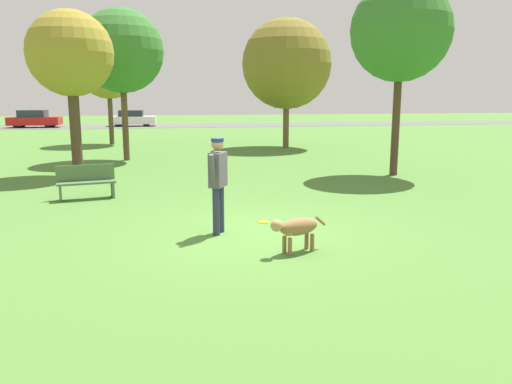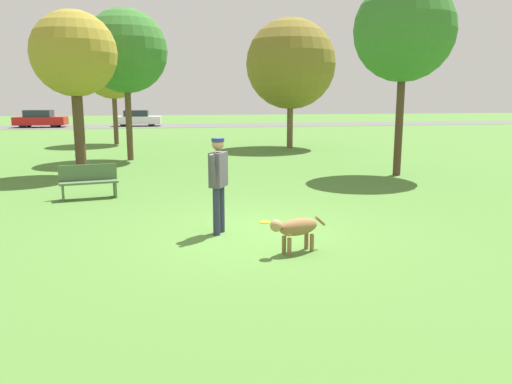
# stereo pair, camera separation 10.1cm
# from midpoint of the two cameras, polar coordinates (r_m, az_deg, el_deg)

# --- Properties ---
(ground_plane) EXTENTS (120.00, 120.00, 0.00)m
(ground_plane) POSITION_cam_midpoint_polar(r_m,az_deg,el_deg) (9.39, -1.19, -4.72)
(ground_plane) COLOR #4C7A33
(far_road_strip) EXTENTS (120.00, 6.00, 0.01)m
(far_road_strip) POSITION_cam_midpoint_polar(r_m,az_deg,el_deg) (44.05, -9.14, 7.49)
(far_road_strip) COLOR #5B5B59
(far_road_strip) RESTS_ON ground_plane
(person) EXTENTS (0.41, 0.65, 1.78)m
(person) POSITION_cam_midpoint_polar(r_m,az_deg,el_deg) (9.16, -4.68, 1.69)
(person) COLOR #2D334C
(person) RESTS_ON ground_plane
(dog) EXTENTS (1.06, 0.53, 0.61)m
(dog) POSITION_cam_midpoint_polar(r_m,az_deg,el_deg) (8.16, 4.25, -4.14)
(dog) COLOR olive
(dog) RESTS_ON ground_plane
(frisbee) EXTENTS (0.22, 0.22, 0.02)m
(frisbee) POSITION_cam_midpoint_polar(r_m,az_deg,el_deg) (10.16, 0.66, -3.45)
(frisbee) COLOR yellow
(frisbee) RESTS_ON ground_plane
(tree_far_right) EXTENTS (4.33, 4.33, 6.22)m
(tree_far_right) POSITION_cam_midpoint_polar(r_m,az_deg,el_deg) (24.92, 3.40, 14.39)
(tree_far_right) COLOR brown
(tree_far_right) RESTS_ON ground_plane
(tree_far_left) EXTENTS (3.31, 3.31, 5.69)m
(tree_far_left) POSITION_cam_midpoint_polar(r_m,az_deg,el_deg) (27.77, -16.66, 13.54)
(tree_far_left) COLOR brown
(tree_far_left) RESTS_ON ground_plane
(tree_near_right) EXTENTS (3.12, 3.12, 6.07)m
(tree_near_right) POSITION_cam_midpoint_polar(r_m,az_deg,el_deg) (16.80, 16.03, 17.22)
(tree_near_right) COLOR #4C3826
(tree_near_right) RESTS_ON ground_plane
(tree_near_left) EXTENTS (2.65, 2.65, 5.15)m
(tree_near_left) POSITION_cam_midpoint_polar(r_m,az_deg,el_deg) (17.06, -20.62, 14.48)
(tree_near_left) COLOR #4C3826
(tree_near_left) RESTS_ON ground_plane
(tree_mid_center) EXTENTS (3.22, 3.22, 5.86)m
(tree_mid_center) POSITION_cam_midpoint_polar(r_m,az_deg,el_deg) (20.65, -15.25, 15.27)
(tree_mid_center) COLOR brown
(tree_mid_center) RESTS_ON ground_plane
(parked_car_red) EXTENTS (4.07, 1.99, 1.42)m
(parked_car_red) POSITION_cam_midpoint_polar(r_m,az_deg,el_deg) (44.91, -24.06, 7.62)
(parked_car_red) COLOR red
(parked_car_red) RESTS_ON ground_plane
(parked_car_white) EXTENTS (3.92, 2.03, 1.35)m
(parked_car_white) POSITION_cam_midpoint_polar(r_m,az_deg,el_deg) (44.14, -14.00, 8.16)
(parked_car_white) COLOR white
(parked_car_white) RESTS_ON ground_plane
(park_bench) EXTENTS (1.45, 0.66, 0.84)m
(park_bench) POSITION_cam_midpoint_polar(r_m,az_deg,el_deg) (13.16, -19.05, 1.22)
(park_bench) COLOR #4C6B42
(park_bench) RESTS_ON ground_plane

